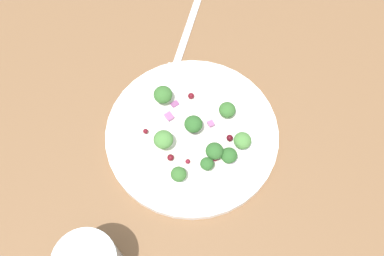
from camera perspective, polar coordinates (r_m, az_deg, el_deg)
The scene contains 24 objects.
ground_plane at distance 69.85cm, azimuth 1.25°, elevation -1.34°, with size 180.00×180.00×2.00cm, color brown.
plate at distance 68.15cm, azimuth 0.00°, elevation -0.68°, with size 26.27×26.27×1.70cm.
dressing_pool at distance 67.76cm, azimuth 0.00°, elevation -0.52°, with size 15.23×15.23×0.20cm, color white.
broccoli_floret_0 at distance 63.40cm, azimuth -1.71°, elevation -5.90°, with size 2.25×2.25×2.28cm.
broccoli_floret_1 at distance 63.77cm, azimuth 1.90°, elevation -4.58°, with size 1.94×1.94×1.97cm.
broccoli_floret_2 at distance 64.64cm, azimuth 4.71°, elevation -3.50°, with size 2.40×2.40×2.43cm.
broccoli_floret_3 at distance 65.87cm, azimuth 0.18°, elevation 0.47°, with size 2.72×2.72×2.75cm.
broccoli_floret_4 at distance 64.13cm, azimuth 2.55°, elevation -3.08°, with size 2.58×2.58×2.61cm.
broccoli_floret_5 at distance 68.73cm, azimuth -3.70°, elevation 4.22°, with size 2.90×2.90×2.94cm.
broccoli_floret_6 at distance 65.73cm, azimuth 6.42°, elevation -1.61°, with size 2.62×2.62×2.65cm.
broccoli_floret_7 at distance 64.78cm, azimuth -3.69°, elevation -1.38°, with size 2.87×2.87×2.91cm.
broccoli_floret_8 at distance 68.02cm, azimuth 4.49°, elevation 2.29°, with size 2.55×2.55×2.59cm.
cranberry_0 at distance 65.42cm, azimuth -0.54°, elevation -4.26°, with size 0.73×0.73×0.73cm, color maroon.
cranberry_1 at distance 66.53cm, azimuth 4.80°, elevation -1.26°, with size 0.99×0.99×0.99cm, color #4C0A14.
cranberry_2 at distance 70.07cm, azimuth -0.12°, elevation 4.10°, with size 0.99×0.99×0.99cm, color maroon.
cranberry_3 at distance 65.37cm, azimuth -2.74°, elevation -3.77°, with size 0.99×0.99×0.99cm, color maroon.
cranberry_4 at distance 67.29cm, azimuth -5.92°, elevation -0.41°, with size 0.76×0.76×0.76cm, color maroon.
cranberry_5 at distance 65.72cm, azimuth 3.15°, elevation -3.80°, with size 0.86×0.86×0.86cm, color maroon.
onion_bit_0 at distance 69.81cm, azimuth -2.19°, elevation 3.05°, with size 1.18×0.89×0.38cm, color #934C84.
onion_bit_1 at distance 67.41cm, azimuth 0.02°, elevation -0.07°, with size 1.39×0.83×0.42cm, color #843D75.
onion_bit_2 at distance 67.89cm, azimuth 2.41°, elevation 0.55°, with size 0.95×0.88×0.54cm, color #A35B93.
onion_bit_3 at distance 66.01cm, azimuth 4.91°, elevation -3.87°, with size 1.25×0.89×0.45cm, color #A35B93.
onion_bit_4 at distance 68.44cm, azimuth -2.92°, elevation 1.49°, with size 1.33×1.04×0.43cm, color #A35B93.
fork at distance 77.77cm, azimuth -1.09°, elevation 10.83°, with size 15.82×12.79×0.50cm.
Camera 1 is at (26.34, -12.68, 62.44)cm, focal length 42.02 mm.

